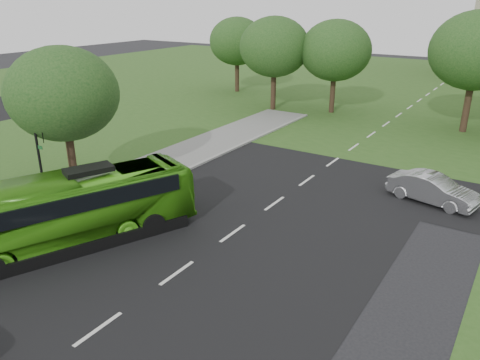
{
  "coord_description": "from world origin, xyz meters",
  "views": [
    {
      "loc": [
        10.72,
        -14.02,
        10.16
      ],
      "look_at": [
        -1.19,
        4.47,
        1.6
      ],
      "focal_mm": 35.0,
      "sensor_mm": 36.0,
      "label": 1
    }
  ],
  "objects_px": {
    "tree_park_f": "(237,41)",
    "tree_park_c": "(477,51)",
    "bus": "(67,211)",
    "sedan": "(432,189)",
    "traffic_light": "(40,152)",
    "tree_side_near": "(63,94)",
    "tree_park_b": "(336,51)",
    "tree_park_a": "(274,47)"
  },
  "relations": [
    {
      "from": "tree_park_c",
      "to": "tree_park_f",
      "type": "distance_m",
      "value": 25.64
    },
    {
      "from": "tree_park_f",
      "to": "bus",
      "type": "height_order",
      "value": "tree_park_f"
    },
    {
      "from": "tree_park_a",
      "to": "tree_park_b",
      "type": "xyz_separation_m",
      "value": [
        5.34,
        1.84,
        -0.19
      ]
    },
    {
      "from": "tree_park_f",
      "to": "bus",
      "type": "xyz_separation_m",
      "value": [
        13.7,
        -34.46,
        -4.08
      ]
    },
    {
      "from": "sedan",
      "to": "traffic_light",
      "type": "distance_m",
      "value": 20.59
    },
    {
      "from": "tree_park_f",
      "to": "tree_side_near",
      "type": "bearing_deg",
      "value": -74.38
    },
    {
      "from": "bus",
      "to": "tree_park_c",
      "type": "bearing_deg",
      "value": 91.89
    },
    {
      "from": "traffic_light",
      "to": "bus",
      "type": "bearing_deg",
      "value": -47.0
    },
    {
      "from": "tree_park_c",
      "to": "traffic_light",
      "type": "height_order",
      "value": "tree_park_c"
    },
    {
      "from": "tree_park_b",
      "to": "tree_park_f",
      "type": "distance_m",
      "value": 14.07
    },
    {
      "from": "tree_park_f",
      "to": "traffic_light",
      "type": "relative_size",
      "value": 1.75
    },
    {
      "from": "tree_park_c",
      "to": "traffic_light",
      "type": "distance_m",
      "value": 32.03
    },
    {
      "from": "tree_park_b",
      "to": "tree_side_near",
      "type": "distance_m",
      "value": 26.28
    },
    {
      "from": "tree_park_f",
      "to": "tree_side_near",
      "type": "height_order",
      "value": "tree_park_f"
    },
    {
      "from": "tree_side_near",
      "to": "tree_park_c",
      "type": "bearing_deg",
      "value": 56.23
    },
    {
      "from": "bus",
      "to": "tree_park_b",
      "type": "bearing_deg",
      "value": 113.53
    },
    {
      "from": "tree_side_near",
      "to": "sedan",
      "type": "bearing_deg",
      "value": 26.49
    },
    {
      "from": "tree_park_c",
      "to": "bus",
      "type": "relative_size",
      "value": 0.84
    },
    {
      "from": "tree_park_a",
      "to": "sedan",
      "type": "height_order",
      "value": "tree_park_a"
    },
    {
      "from": "tree_park_c",
      "to": "tree_side_near",
      "type": "relative_size",
      "value": 1.19
    },
    {
      "from": "sedan",
      "to": "traffic_light",
      "type": "xyz_separation_m",
      "value": [
        -17.26,
        -11.04,
        2.04
      ]
    },
    {
      "from": "sedan",
      "to": "tree_park_c",
      "type": "bearing_deg",
      "value": 15.69
    },
    {
      "from": "tree_park_f",
      "to": "tree_park_c",
      "type": "bearing_deg",
      "value": -10.83
    },
    {
      "from": "tree_park_f",
      "to": "tree_park_a",
      "type": "bearing_deg",
      "value": -36.48
    },
    {
      "from": "tree_side_near",
      "to": "bus",
      "type": "height_order",
      "value": "tree_side_near"
    },
    {
      "from": "tree_park_b",
      "to": "traffic_light",
      "type": "bearing_deg",
      "value": -99.32
    },
    {
      "from": "tree_park_f",
      "to": "tree_side_near",
      "type": "xyz_separation_m",
      "value": [
        8.37,
        -29.94,
        -0.27
      ]
    },
    {
      "from": "tree_park_a",
      "to": "tree_park_f",
      "type": "bearing_deg",
      "value": 143.52
    },
    {
      "from": "bus",
      "to": "sedan",
      "type": "height_order",
      "value": "bus"
    },
    {
      "from": "bus",
      "to": "sedan",
      "type": "xyz_separation_m",
      "value": [
        12.41,
        13.36,
        -0.81
      ]
    },
    {
      "from": "tree_park_a",
      "to": "bus",
      "type": "bearing_deg",
      "value": -78.88
    },
    {
      "from": "sedan",
      "to": "traffic_light",
      "type": "bearing_deg",
      "value": 135.01
    },
    {
      "from": "tree_park_f",
      "to": "traffic_light",
      "type": "bearing_deg",
      "value": -74.61
    },
    {
      "from": "tree_park_c",
      "to": "sedan",
      "type": "distance_m",
      "value": 17.26
    },
    {
      "from": "tree_side_near",
      "to": "bus",
      "type": "xyz_separation_m",
      "value": [
        5.33,
        -4.52,
        -3.81
      ]
    },
    {
      "from": "tree_side_near",
      "to": "traffic_light",
      "type": "bearing_deg",
      "value": -77.77
    },
    {
      "from": "tree_side_near",
      "to": "traffic_light",
      "type": "height_order",
      "value": "tree_side_near"
    },
    {
      "from": "tree_park_c",
      "to": "tree_park_f",
      "type": "relative_size",
      "value": 1.14
    },
    {
      "from": "tree_park_b",
      "to": "sedan",
      "type": "relative_size",
      "value": 1.85
    },
    {
      "from": "tree_park_c",
      "to": "sedan",
      "type": "xyz_separation_m",
      "value": [
        0.94,
        -16.28,
        -5.65
      ]
    },
    {
      "from": "tree_park_b",
      "to": "tree_park_c",
      "type": "distance_m",
      "value": 11.76
    },
    {
      "from": "tree_park_a",
      "to": "tree_side_near",
      "type": "xyz_separation_m",
      "value": [
        0.27,
        -23.95,
        -0.54
      ]
    }
  ]
}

